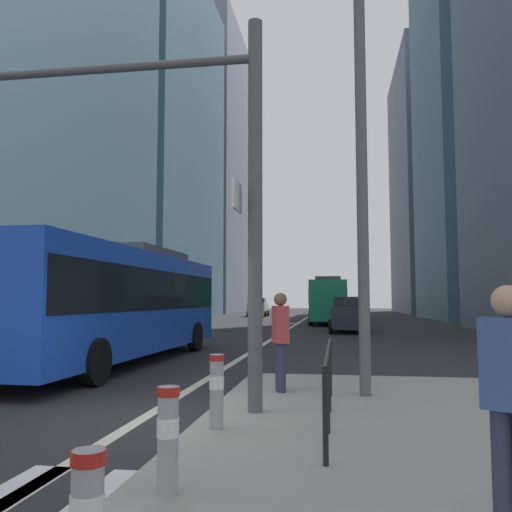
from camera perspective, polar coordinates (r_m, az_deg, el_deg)
The scene contains 18 objects.
ground_plane at distance 28.04m, azimuth 2.75°, elevation -8.41°, with size 160.00×160.00×0.00m, color #28282B.
lane_centre_line at distance 37.98m, azimuth 4.34°, elevation -7.43°, with size 0.20×80.00×0.01m, color beige.
office_tower_left_mid at distance 54.87m, azimuth -12.10°, elevation 11.88°, with size 11.69×21.66×34.79m, color slate.
office_tower_left_far at distance 78.10m, azimuth -5.63°, elevation 9.25°, with size 10.79×19.67×41.28m, color slate.
office_tower_right_mid at distance 57.21m, azimuth 23.66°, elevation 20.61°, with size 11.44×16.22×51.84m, color slate.
office_tower_right_far at distance 75.67m, azimuth 19.42°, elevation 7.14°, with size 11.39×21.59×34.03m, color slate.
city_bus_blue_oncoming at distance 15.51m, azimuth -14.70°, elevation -4.46°, with size 2.81×11.70×3.40m.
city_bus_red_receding at distance 39.87m, azimuth 7.88°, elevation -4.64°, with size 2.75×10.58×3.40m.
car_oncoming_mid at distance 55.88m, azimuth 0.24°, elevation -5.57°, with size 2.14×4.15×1.94m.
car_receding_near at distance 29.44m, azimuth 9.89°, elevation -6.25°, with size 2.14×4.51×1.94m.
car_receding_far at distance 52.88m, azimuth 10.03°, elevation -5.54°, with size 2.14×4.56×1.94m.
traffic_signal_gantry at distance 8.63m, azimuth -11.89°, elevation 10.59°, with size 5.37×0.65×6.00m.
street_lamp_post at distance 10.03m, azimuth 11.30°, elevation 15.65°, with size 5.50×0.32×8.00m.
bollard_left at distance 4.80m, azimuth -9.55°, elevation -18.56°, with size 0.20×0.20×0.91m.
bollard_right at distance 7.02m, azimuth -4.30°, elevation -14.02°, with size 0.20×0.20×0.94m.
pedestrian_railing at distance 7.40m, azimuth 7.85°, elevation -11.99°, with size 0.06×3.89×0.98m.
pedestrian_waiting at distance 4.32m, azimuth 26.01°, elevation -13.21°, with size 0.45×0.40×1.76m.
pedestrian_walking at distance 9.62m, azimuth 2.67°, elevation -8.68°, with size 0.36×0.44×1.77m.
Camera 1 is at (2.93, -7.83, 1.81)m, focal length 36.83 mm.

